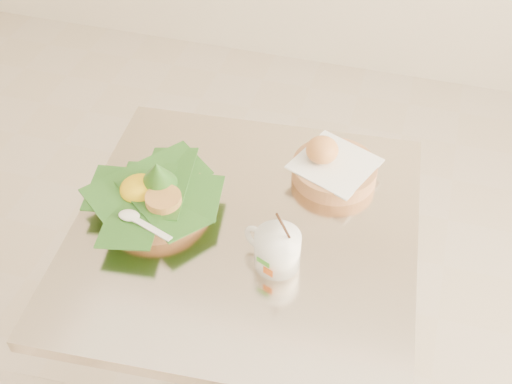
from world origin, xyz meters
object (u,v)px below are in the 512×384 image
(rice_basket, at_px, (154,194))
(coffee_mug, at_px, (276,249))
(bread_basket, at_px, (332,167))
(cafe_table, at_px, (246,293))

(rice_basket, distance_m, coffee_mug, 0.29)
(rice_basket, distance_m, bread_basket, 0.39)
(cafe_table, distance_m, bread_basket, 0.35)
(rice_basket, xyz_separation_m, bread_basket, (0.34, 0.20, -0.01))
(cafe_table, xyz_separation_m, coffee_mug, (0.09, -0.07, 0.26))
(bread_basket, bearing_deg, cafe_table, -124.73)
(cafe_table, height_order, rice_basket, rice_basket)
(rice_basket, bearing_deg, coffee_mug, -15.32)
(rice_basket, height_order, coffee_mug, coffee_mug)
(bread_basket, bearing_deg, coffee_mug, -101.31)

